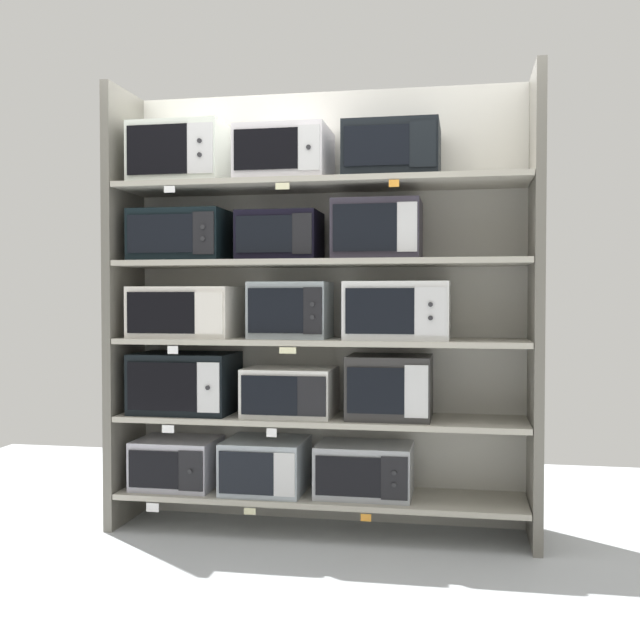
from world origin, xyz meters
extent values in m
cube|color=#B2B7BC|center=(0.00, -1.00, -0.01)|extent=(6.21, 6.00, 0.02)
cube|color=beige|center=(0.00, 0.25, 1.22)|extent=(2.41, 0.04, 2.45)
cube|color=#68645B|center=(-1.13, 0.00, 1.22)|extent=(0.05, 0.47, 2.45)
cube|color=#68645B|center=(1.13, 0.00, 1.22)|extent=(0.05, 0.47, 2.45)
cube|color=#ADA899|center=(0.00, 0.00, 0.20)|extent=(2.21, 0.47, 0.03)
cube|color=#B5B3C0|center=(-0.82, 0.00, 0.35)|extent=(0.45, 0.37, 0.27)
cube|color=black|center=(-0.88, -0.19, 0.35)|extent=(0.28, 0.01, 0.20)
cube|color=black|center=(-0.67, -0.19, 0.35)|extent=(0.14, 0.01, 0.22)
cylinder|color=#262628|center=(-0.67, -0.20, 0.35)|extent=(0.02, 0.01, 0.02)
cube|color=#9BA5AD|center=(-0.30, 0.00, 0.35)|extent=(0.44, 0.42, 0.29)
cube|color=black|center=(-0.36, -0.21, 0.35)|extent=(0.30, 0.01, 0.22)
cube|color=silver|center=(-0.15, -0.21, 0.35)|extent=(0.11, 0.01, 0.23)
cube|color=#A1A4AA|center=(0.24, 0.00, 0.35)|extent=(0.51, 0.35, 0.28)
cube|color=black|center=(0.18, -0.18, 0.35)|extent=(0.34, 0.01, 0.21)
cube|color=black|center=(0.42, -0.18, 0.35)|extent=(0.14, 0.01, 0.22)
cylinder|color=#262628|center=(0.42, -0.19, 0.32)|extent=(0.02, 0.01, 0.02)
cylinder|color=#262628|center=(0.42, -0.19, 0.38)|extent=(0.02, 0.01, 0.02)
cube|color=white|center=(-0.87, -0.24, 0.15)|extent=(0.07, 0.00, 0.05)
cube|color=beige|center=(-0.33, -0.24, 0.16)|extent=(0.06, 0.00, 0.03)
cube|color=orange|center=(0.28, -0.24, 0.16)|extent=(0.05, 0.00, 0.04)
cube|color=#ADA899|center=(0.00, 0.00, 0.62)|extent=(2.21, 0.47, 0.03)
cube|color=black|center=(-0.77, 0.00, 0.80)|extent=(0.55, 0.40, 0.33)
cube|color=black|center=(-0.82, -0.21, 0.80)|extent=(0.40, 0.01, 0.26)
cube|color=silver|center=(-0.57, -0.21, 0.80)|extent=(0.12, 0.01, 0.27)
cylinder|color=#262628|center=(-0.57, -0.22, 0.80)|extent=(0.02, 0.01, 0.02)
cube|color=white|center=(-0.17, 0.00, 0.76)|extent=(0.48, 0.36, 0.26)
cube|color=black|center=(-0.24, -0.19, 0.76)|extent=(0.30, 0.01, 0.21)
cube|color=black|center=(-0.01, -0.19, 0.76)|extent=(0.15, 0.01, 0.21)
cube|color=#302F2E|center=(0.38, 0.00, 0.80)|extent=(0.44, 0.37, 0.34)
cube|color=black|center=(0.33, -0.19, 0.80)|extent=(0.30, 0.01, 0.24)
cube|color=silver|center=(0.53, -0.19, 0.80)|extent=(0.12, 0.01, 0.27)
cube|color=white|center=(-0.78, -0.24, 0.58)|extent=(0.07, 0.00, 0.04)
cube|color=white|center=(-0.21, -0.24, 0.58)|extent=(0.05, 0.00, 0.05)
cube|color=#ADA899|center=(0.00, 0.00, 1.04)|extent=(2.21, 0.47, 0.03)
cube|color=silver|center=(-0.76, 0.00, 1.20)|extent=(0.57, 0.40, 0.28)
cube|color=black|center=(-0.83, -0.21, 1.20)|extent=(0.38, 0.01, 0.22)
cube|color=silver|center=(-0.56, -0.21, 1.20)|extent=(0.15, 0.01, 0.23)
cube|color=#9CA7AD|center=(-0.16, 0.00, 1.21)|extent=(0.42, 0.32, 0.31)
cube|color=black|center=(-0.21, -0.17, 1.21)|extent=(0.30, 0.01, 0.24)
cube|color=black|center=(-0.01, -0.17, 1.21)|extent=(0.10, 0.01, 0.25)
cylinder|color=#262628|center=(-0.01, -0.17, 1.18)|extent=(0.02, 0.01, 0.02)
cylinder|color=#262628|center=(-0.01, -0.17, 1.24)|extent=(0.02, 0.01, 0.02)
cube|color=silver|center=(0.42, 0.00, 1.21)|extent=(0.55, 0.39, 0.31)
cube|color=black|center=(0.35, -0.20, 1.21)|extent=(0.35, 0.01, 0.23)
cube|color=silver|center=(0.60, -0.20, 1.21)|extent=(0.16, 0.01, 0.25)
cylinder|color=#262628|center=(0.60, -0.21, 1.18)|extent=(0.02, 0.01, 0.02)
cylinder|color=#262628|center=(0.60, -0.21, 1.24)|extent=(0.02, 0.01, 0.02)
cube|color=white|center=(-0.75, -0.24, 1.00)|extent=(0.06, 0.00, 0.04)
cube|color=beige|center=(-0.13, -0.24, 1.01)|extent=(0.09, 0.00, 0.03)
cube|color=#ADA899|center=(0.00, 0.00, 1.47)|extent=(2.21, 0.47, 0.03)
cube|color=black|center=(-0.79, 0.00, 1.62)|extent=(0.52, 0.37, 0.28)
cube|color=black|center=(-0.84, -0.19, 1.62)|extent=(0.37, 0.01, 0.21)
cube|color=black|center=(-0.59, -0.19, 1.62)|extent=(0.12, 0.01, 0.23)
cylinder|color=#262628|center=(-0.59, -0.20, 1.59)|extent=(0.02, 0.01, 0.02)
cylinder|color=#262628|center=(-0.59, -0.20, 1.65)|extent=(0.02, 0.01, 0.02)
cube|color=black|center=(-0.22, 0.00, 1.61)|extent=(0.44, 0.32, 0.27)
cube|color=black|center=(-0.27, -0.17, 1.61)|extent=(0.30, 0.01, 0.19)
cube|color=black|center=(-0.07, -0.17, 1.61)|extent=(0.10, 0.01, 0.21)
cube|color=#312C38|center=(0.31, 0.00, 1.64)|extent=(0.46, 0.34, 0.32)
cube|color=black|center=(0.27, -0.18, 1.64)|extent=(0.33, 0.01, 0.24)
cube|color=silver|center=(0.48, -0.18, 1.64)|extent=(0.10, 0.01, 0.25)
cube|color=#ADA899|center=(0.00, 0.00, 1.89)|extent=(2.21, 0.47, 0.03)
cube|color=silver|center=(-0.79, 0.00, 2.07)|extent=(0.51, 0.37, 0.34)
cube|color=black|center=(-0.85, -0.19, 2.07)|extent=(0.34, 0.01, 0.27)
cube|color=silver|center=(-0.61, -0.19, 2.07)|extent=(0.14, 0.01, 0.27)
cylinder|color=#262628|center=(-0.61, -0.20, 2.04)|extent=(0.02, 0.01, 0.02)
cylinder|color=#262628|center=(-0.61, -0.20, 2.11)|extent=(0.02, 0.01, 0.02)
cube|color=silver|center=(-0.19, 0.00, 2.05)|extent=(0.48, 0.42, 0.29)
cube|color=black|center=(-0.25, -0.21, 2.05)|extent=(0.34, 0.01, 0.21)
cube|color=silver|center=(-0.02, -0.21, 2.05)|extent=(0.11, 0.01, 0.23)
cylinder|color=#262628|center=(-0.02, -0.22, 2.05)|extent=(0.02, 0.01, 0.02)
cube|color=black|center=(0.39, 0.00, 2.05)|extent=(0.50, 0.40, 0.29)
cube|color=black|center=(0.33, -0.21, 2.05)|extent=(0.33, 0.01, 0.20)
cube|color=black|center=(0.56, -0.20, 2.05)|extent=(0.13, 0.01, 0.23)
cube|color=white|center=(-0.77, -0.24, 1.85)|extent=(0.06, 0.00, 0.04)
cube|color=beige|center=(-0.15, -0.24, 1.85)|extent=(0.07, 0.00, 0.03)
cube|color=orange|center=(0.42, -0.24, 1.85)|extent=(0.05, 0.00, 0.04)
camera|label=1|loc=(0.78, -4.16, 1.28)|focal=43.84mm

